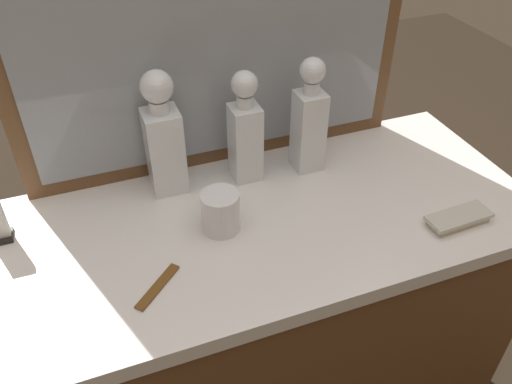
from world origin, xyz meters
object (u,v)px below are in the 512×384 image
(crystal_tumbler_rear, at_px, (220,212))
(tortoiseshell_comb, at_px, (158,287))
(crystal_decanter_far_left, at_px, (245,137))
(crystal_decanter_far_right, at_px, (309,126))
(silver_brush_front, at_px, (458,219))
(crystal_decanter_center, at_px, (164,144))

(crystal_tumbler_rear, bearing_deg, tortoiseshell_comb, -143.09)
(crystal_decanter_far_left, relative_size, crystal_tumbler_rear, 3.01)
(crystal_decanter_far_right, distance_m, silver_brush_front, 0.42)
(crystal_tumbler_rear, xyz_separation_m, tortoiseshell_comb, (-0.17, -0.13, -0.04))
(crystal_decanter_far_left, height_order, tortoiseshell_comb, crystal_decanter_far_left)
(crystal_decanter_center, distance_m, crystal_decanter_far_left, 0.20)
(silver_brush_front, bearing_deg, crystal_decanter_far_right, 124.79)
(silver_brush_front, bearing_deg, crystal_tumbler_rear, 160.60)
(crystal_decanter_center, relative_size, crystal_decanter_far_right, 1.03)
(silver_brush_front, bearing_deg, tortoiseshell_comb, 175.82)
(crystal_decanter_center, relative_size, crystal_decanter_far_left, 1.08)
(crystal_decanter_far_right, relative_size, tortoiseshell_comb, 2.81)
(crystal_decanter_far_right, bearing_deg, tortoiseshell_comb, -148.51)
(crystal_tumbler_rear, xyz_separation_m, silver_brush_front, (0.51, -0.18, -0.03))
(silver_brush_front, bearing_deg, crystal_decanter_center, 147.87)
(crystal_tumbler_rear, bearing_deg, crystal_decanter_far_right, 27.82)
(crystal_decanter_far_left, xyz_separation_m, silver_brush_front, (0.39, -0.35, -0.10))
(crystal_tumbler_rear, bearing_deg, crystal_decanter_center, 111.72)
(crystal_decanter_center, bearing_deg, silver_brush_front, -32.13)
(crystal_decanter_center, bearing_deg, tortoiseshell_comb, -107.16)
(crystal_decanter_far_left, bearing_deg, tortoiseshell_comb, -134.84)
(crystal_decanter_center, relative_size, tortoiseshell_comb, 2.91)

